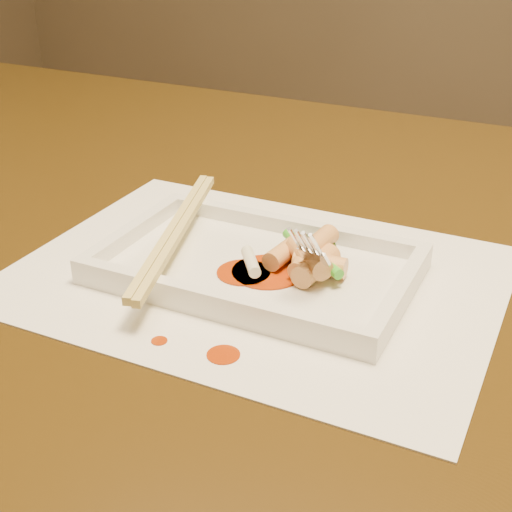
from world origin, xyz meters
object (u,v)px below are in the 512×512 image
at_px(chopstick_a, 172,230).
at_px(fork, 347,192).
at_px(placemat, 256,276).
at_px(table, 206,305).
at_px(plate_base, 256,271).

height_order(chopstick_a, fork, fork).
bearing_deg(chopstick_a, fork, 6.75).
distance_m(placemat, fork, 0.11).
height_order(table, chopstick_a, chopstick_a).
height_order(placemat, chopstick_a, chopstick_a).
bearing_deg(table, placemat, -40.06).
bearing_deg(chopstick_a, table, 101.57).
relative_size(plate_base, chopstick_a, 1.05).
height_order(plate_base, chopstick_a, chopstick_a).
height_order(placemat, plate_base, plate_base).
bearing_deg(placemat, chopstick_a, 180.00).
relative_size(placemat, fork, 2.86).
xyz_separation_m(placemat, chopstick_a, (-0.08, 0.00, 0.03)).
xyz_separation_m(plate_base, chopstick_a, (-0.08, 0.00, 0.02)).
distance_m(placemat, plate_base, 0.00).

